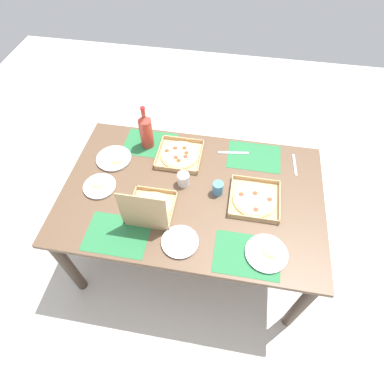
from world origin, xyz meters
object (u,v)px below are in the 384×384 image
Objects in this scene: pizza_box_edge_far at (150,209)px; plate_near_right at (100,186)px; cup_spare at (218,188)px; soda_bottle at (146,131)px; plate_far_left at (114,158)px; cup_red at (183,179)px; plate_far_right at (180,242)px; pizza_box_center at (180,155)px; pizza_box_corner_left at (254,199)px; plate_middle at (267,253)px.

pizza_box_edge_far is 0.40m from plate_near_right.
soda_bottle is at bearing -32.23° from cup_spare.
plate_far_left is 0.52m from cup_red.
cup_red is (-0.15, -0.25, -0.00)m from pizza_box_edge_far.
cup_red is (0.06, -0.42, 0.04)m from plate_far_right.
pizza_box_center is 0.28m from soda_bottle.
pizza_box_corner_left is 1.29× the size of plate_far_left.
pizza_box_edge_far reaches higher than plate_near_right.
pizza_box_edge_far is 1.00× the size of pizza_box_corner_left.
plate_far_left is (1.04, -0.53, -0.00)m from plate_middle.
plate_far_left is (0.35, -0.38, -0.04)m from pizza_box_edge_far.
pizza_box_center is 3.43× the size of cup_red.
cup_spare is at bearing -149.53° from pizza_box_edge_far.
plate_far_right is 0.89× the size of plate_far_left.
plate_far_right is 0.42m from cup_red.
soda_bottle is 0.64m from cup_spare.
pizza_box_edge_far reaches higher than plate_middle.
plate_near_right is (1.06, -0.29, 0.00)m from plate_middle.
plate_far_right is at bearing 141.96° from pizza_box_edge_far.
soda_bottle reaches higher than pizza_box_center.
plate_near_right is 0.53m from cup_red.
cup_spare is (-0.29, 0.27, 0.03)m from pizza_box_center.
pizza_box_edge_far reaches higher than cup_spare.
pizza_box_edge_far is at bearing 132.94° from plate_far_left.
plate_far_right is at bearing 42.75° from pizza_box_corner_left.
plate_middle is 0.48m from plate_far_right.
pizza_box_corner_left is at bearing 175.41° from cup_spare.
pizza_box_edge_far is 1.29× the size of plate_far_left.
cup_spare is (-0.37, -0.22, -0.00)m from pizza_box_edge_far.
plate_middle is at bearing 130.46° from cup_spare.
plate_middle is 1.10m from plate_near_right.
cup_red is 0.98× the size of cup_spare.
soda_bottle is at bearing -24.92° from pizza_box_corner_left.
soda_bottle is at bearing -44.10° from cup_red.
pizza_box_edge_far is 1.30× the size of plate_middle.
soda_bottle reaches higher than plate_far_right.
soda_bottle is at bearing -73.70° from pizza_box_edge_far.
cup_red is at bearing 135.90° from soda_bottle.
plate_far_left is 2.67× the size of cup_spare.
pizza_box_edge_far is at bearing -38.04° from plate_far_right.
soda_bottle reaches higher than pizza_box_corner_left.
cup_spare is at bearing 147.77° from soda_bottle.
cup_red is (0.54, -0.40, 0.03)m from plate_middle.
soda_bottle is (0.16, -0.56, 0.09)m from pizza_box_edge_far.
pizza_box_corner_left is 1.48× the size of plate_near_right.
plate_far_left is at bearing -47.06° from pizza_box_edge_far.
cup_spare is at bearing -113.09° from plate_far_right.
plate_near_right is (0.97, 0.06, -0.00)m from pizza_box_corner_left.
pizza_box_corner_left is at bearing 169.39° from plate_far_left.
pizza_box_corner_left is 1.45× the size of plate_far_right.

